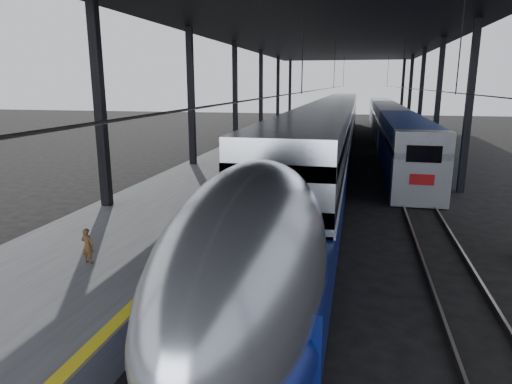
% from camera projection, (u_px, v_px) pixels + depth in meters
% --- Properties ---
extents(ground, '(160.00, 160.00, 0.00)m').
position_uv_depth(ground, '(204.00, 296.00, 12.74)').
color(ground, black).
rests_on(ground, ground).
extents(platform, '(6.00, 80.00, 1.00)m').
position_uv_depth(platform, '(249.00, 160.00, 32.36)').
color(platform, '#4C4C4F').
rests_on(platform, ground).
extents(yellow_strip, '(0.30, 80.00, 0.01)m').
position_uv_depth(yellow_strip, '(288.00, 154.00, 31.65)').
color(yellow_strip, yellow).
rests_on(yellow_strip, platform).
extents(rails, '(6.52, 80.00, 0.16)m').
position_uv_depth(rails, '(364.00, 170.00, 30.76)').
color(rails, slate).
rests_on(rails, ground).
extents(canopy, '(18.00, 75.00, 9.47)m').
position_uv_depth(canopy, '(330.00, 30.00, 29.21)').
color(canopy, black).
rests_on(canopy, ground).
extents(tgv_train, '(3.11, 65.20, 4.46)m').
position_uv_depth(tgv_train, '(332.00, 133.00, 35.19)').
color(tgv_train, '#ADAFB4').
rests_on(tgv_train, ground).
extents(second_train, '(2.64, 56.05, 3.63)m').
position_uv_depth(second_train, '(388.00, 123.00, 47.07)').
color(second_train, navy).
rests_on(second_train, ground).
extents(child, '(0.39, 0.28, 0.99)m').
position_uv_depth(child, '(87.00, 246.00, 12.42)').
color(child, '#53351B').
rests_on(child, platform).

